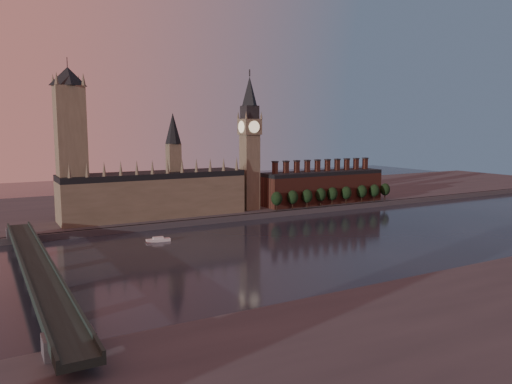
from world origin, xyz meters
TOP-DOWN VIEW (x-y plane):
  - ground at (0.00, 0.00)m, footprint 900.00×900.00m
  - north_bank at (0.00, 178.04)m, footprint 900.00×182.00m
  - palace_of_westminster at (-64.41, 114.91)m, footprint 130.00×30.30m
  - victoria_tower at (-120.00, 115.00)m, footprint 24.00×24.00m
  - big_ben at (10.00, 110.00)m, footprint 15.00×15.00m
  - chimney_block at (80.00, 110.00)m, footprint 110.00×25.00m
  - embankment_tree_0 at (24.55, 93.58)m, footprint 8.60×8.60m
  - embankment_tree_1 at (39.54, 94.07)m, footprint 8.60×8.60m
  - embankment_tree_2 at (53.16, 93.78)m, footprint 8.60×8.60m
  - embankment_tree_3 at (67.74, 95.40)m, footprint 8.60×8.60m
  - embankment_tree_4 at (79.22, 95.00)m, footprint 8.60×8.60m
  - embankment_tree_5 at (93.01, 93.85)m, footprint 8.60×8.60m
  - embankment_tree_6 at (110.75, 94.82)m, footprint 8.60×8.60m
  - embankment_tree_7 at (123.76, 93.67)m, footprint 8.60×8.60m
  - embankment_tree_8 at (137.60, 95.15)m, footprint 8.60×8.60m
  - westminster_bridge at (-155.00, -2.70)m, footprint 14.00×200.00m
  - river_boat at (-82.81, 54.21)m, footprint 14.55×5.80m

SIDE VIEW (x-z plane):
  - ground at x=0.00m, z-range 0.00..0.00m
  - river_boat at x=-82.81m, z-range -0.33..2.50m
  - north_bank at x=0.00m, z-range 0.00..4.00m
  - westminster_bridge at x=-155.00m, z-range 1.66..13.21m
  - embankment_tree_0 at x=24.55m, z-range 6.03..20.91m
  - embankment_tree_1 at x=39.54m, z-range 6.03..20.91m
  - embankment_tree_2 at x=53.16m, z-range 6.03..20.91m
  - embankment_tree_3 at x=67.74m, z-range 6.03..20.91m
  - embankment_tree_4 at x=79.22m, z-range 6.03..20.91m
  - embankment_tree_5 at x=93.01m, z-range 6.03..20.91m
  - embankment_tree_6 at x=110.75m, z-range 6.03..20.91m
  - embankment_tree_7 at x=123.76m, z-range 6.03..20.91m
  - embankment_tree_8 at x=137.60m, z-range 6.03..20.91m
  - chimney_block at x=80.00m, z-range -0.68..36.32m
  - palace_of_westminster at x=-64.41m, z-range -15.37..58.63m
  - big_ben at x=10.00m, z-range 3.33..110.33m
  - victoria_tower at x=-120.00m, z-range 5.09..113.09m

